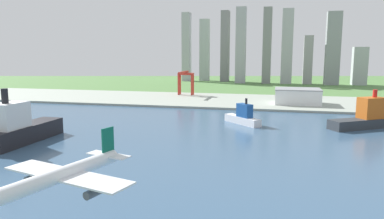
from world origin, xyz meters
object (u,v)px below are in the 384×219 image
(container_barge, at_px, (365,117))
(port_crane_red, at_px, (185,78))
(airplane_landing, at_px, (60,176))
(cargo_ship, at_px, (21,128))
(ferry_boat, at_px, (243,117))
(warehouse_main, at_px, (298,96))

(container_barge, relative_size, port_crane_red, 1.14)
(airplane_landing, distance_m, port_crane_red, 414.62)
(airplane_landing, height_order, cargo_ship, cargo_ship)
(ferry_boat, relative_size, cargo_ship, 0.54)
(airplane_landing, distance_m, warehouse_main, 360.89)
(container_barge, height_order, warehouse_main, container_barge)
(airplane_landing, xyz_separation_m, container_barge, (125.39, 231.04, -18.43))
(airplane_landing, relative_size, container_barge, 0.86)
(ferry_boat, xyz_separation_m, warehouse_main, (50.87, 127.35, 4.93))
(airplane_landing, height_order, warehouse_main, airplane_landing)
(container_barge, height_order, port_crane_red, port_crane_red)
(port_crane_red, bearing_deg, warehouse_main, -20.47)
(ferry_boat, bearing_deg, cargo_ship, -143.59)
(container_barge, distance_m, warehouse_main, 129.92)
(airplane_landing, relative_size, port_crane_red, 0.98)
(ferry_boat, distance_m, container_barge, 98.50)
(cargo_ship, bearing_deg, container_barge, 24.69)
(container_barge, xyz_separation_m, cargo_ship, (-237.88, -109.39, 1.43))
(cargo_ship, distance_m, warehouse_main, 298.90)
(airplane_landing, distance_m, container_barge, 263.52)
(airplane_landing, height_order, container_barge, airplane_landing)
(ferry_boat, xyz_separation_m, port_crane_red, (-99.75, 183.58, 20.69))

